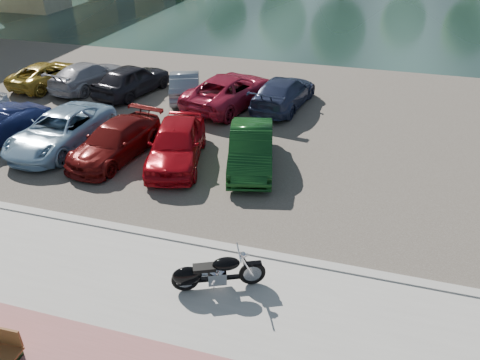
% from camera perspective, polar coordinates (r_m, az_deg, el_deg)
% --- Properties ---
extents(ground, '(200.00, 200.00, 0.00)m').
position_cam_1_polar(ground, '(11.66, -2.98, -14.82)').
color(ground, '#595447').
rests_on(ground, ground).
extents(promenade, '(60.00, 6.00, 0.10)m').
position_cam_1_polar(promenade, '(10.99, -4.75, -18.18)').
color(promenade, '#A29F98').
rests_on(promenade, ground).
extents(kerb, '(60.00, 0.30, 0.14)m').
position_cam_1_polar(kerb, '(13.02, -0.13, -8.59)').
color(kerb, '#A29F98').
rests_on(kerb, ground).
extents(parking_lot, '(60.00, 18.00, 0.04)m').
position_cam_1_polar(parking_lot, '(20.63, 6.95, 6.71)').
color(parking_lot, '#464038').
rests_on(parking_lot, ground).
extents(river, '(120.00, 40.00, 0.00)m').
position_cam_1_polar(river, '(48.49, 13.41, 19.99)').
color(river, '#182C28').
rests_on(river, ground).
extents(motorcycle, '(2.19, 1.17, 1.05)m').
position_cam_1_polar(motorcycle, '(11.61, -3.69, -11.29)').
color(motorcycle, black).
rests_on(motorcycle, promenade).
extents(car_1, '(2.21, 4.17, 1.31)m').
position_cam_1_polar(car_1, '(20.91, -27.10, 5.80)').
color(car_1, '#151B43').
rests_on(car_1, parking_lot).
extents(car_2, '(2.54, 5.08, 1.38)m').
position_cam_1_polar(car_2, '(19.53, -21.03, 5.69)').
color(car_2, '#89ACC8').
rests_on(car_2, parking_lot).
extents(car_3, '(2.42, 4.67, 1.30)m').
position_cam_1_polar(car_3, '(18.08, -14.96, 4.61)').
color(car_3, '#5D0E0D').
rests_on(car_3, parking_lot).
extents(car_4, '(2.83, 4.82, 1.54)m').
position_cam_1_polar(car_4, '(17.20, -7.77, 4.49)').
color(car_4, '#A60B14').
rests_on(car_4, parking_lot).
extents(car_5, '(2.46, 4.55, 1.42)m').
position_cam_1_polar(car_5, '(16.77, 1.35, 3.85)').
color(car_5, '#0F3A14').
rests_on(car_5, parking_lot).
extents(car_6, '(2.72, 4.65, 1.22)m').
position_cam_1_polar(car_6, '(26.95, -22.30, 11.87)').
color(car_6, olive).
rests_on(car_6, parking_lot).
extents(car_7, '(2.63, 4.84, 1.33)m').
position_cam_1_polar(car_7, '(25.83, -17.97, 12.05)').
color(car_7, '#9A99A1').
rests_on(car_7, parking_lot).
extents(car_8, '(2.78, 4.73, 1.51)m').
position_cam_1_polar(car_8, '(24.32, -13.02, 11.85)').
color(car_8, black).
rests_on(car_8, parking_lot).
extents(car_9, '(2.70, 4.20, 1.31)m').
position_cam_1_polar(car_9, '(23.50, -6.71, 11.51)').
color(car_9, slate).
rests_on(car_9, parking_lot).
extents(car_10, '(3.80, 5.81, 1.48)m').
position_cam_1_polar(car_10, '(22.30, -1.24, 10.90)').
color(car_10, '#A31B35').
rests_on(car_10, parking_lot).
extents(car_11, '(2.67, 5.05, 1.40)m').
position_cam_1_polar(car_11, '(22.24, 5.32, 10.59)').
color(car_11, '#293150').
rests_on(car_11, parking_lot).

